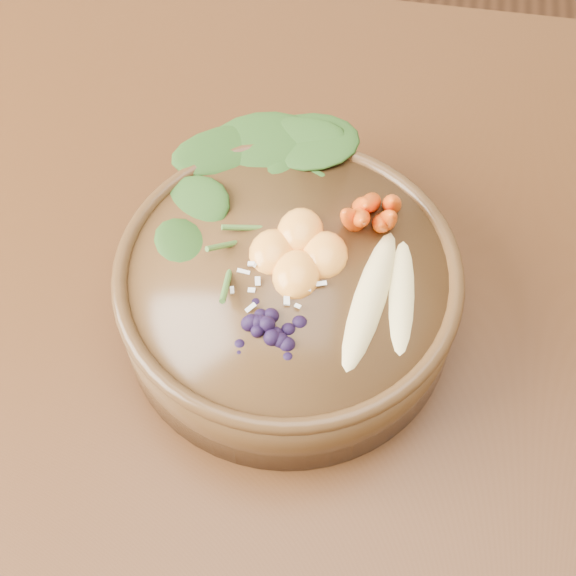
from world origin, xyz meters
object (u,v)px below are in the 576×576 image
(blueberry_pile, at_px, (262,315))
(dining_table, at_px, (535,421))
(carrot_cluster, at_px, (382,189))
(banana_halves, at_px, (387,288))
(mandarin_cluster, at_px, (298,242))
(kale_heap, at_px, (265,185))
(stoneware_bowl, at_px, (288,295))

(blueberry_pile, bearing_deg, dining_table, 9.44)
(carrot_cluster, bearing_deg, blueberry_pile, -109.55)
(blueberry_pile, bearing_deg, banana_halves, 25.88)
(mandarin_cluster, relative_size, blueberry_pile, 0.69)
(carrot_cluster, relative_size, banana_halves, 0.50)
(dining_table, bearing_deg, kale_heap, 162.97)
(carrot_cluster, height_order, blueberry_pile, carrot_cluster)
(stoneware_bowl, height_order, blueberry_pile, blueberry_pile)
(blueberry_pile, bearing_deg, mandarin_cluster, 78.13)
(stoneware_bowl, bearing_deg, dining_table, -3.84)
(stoneware_bowl, bearing_deg, blueberry_pile, -99.74)
(carrot_cluster, xyz_separation_m, mandarin_cluster, (-0.06, -0.04, -0.02))
(mandarin_cluster, bearing_deg, stoneware_bowl, -108.94)
(kale_heap, relative_size, carrot_cluster, 2.38)
(dining_table, distance_m, mandarin_cluster, 0.29)
(stoneware_bowl, xyz_separation_m, carrot_cluster, (0.06, 0.06, 0.07))
(dining_table, distance_m, blueberry_pile, 0.30)
(kale_heap, xyz_separation_m, mandarin_cluster, (0.03, -0.05, -0.01))
(banana_halves, height_order, blueberry_pile, blueberry_pile)
(kale_heap, bearing_deg, banana_halves, -36.15)
(stoneware_bowl, height_order, mandarin_cluster, mandarin_cluster)
(mandarin_cluster, height_order, blueberry_pile, blueberry_pile)
(mandarin_cluster, distance_m, blueberry_pile, 0.07)
(blueberry_pile, bearing_deg, kale_heap, 99.20)
(stoneware_bowl, bearing_deg, banana_halves, -9.86)
(stoneware_bowl, relative_size, carrot_cluster, 3.62)
(banana_halves, bearing_deg, carrot_cluster, 113.06)
(banana_halves, bearing_deg, mandarin_cluster, 170.25)
(kale_heap, relative_size, banana_halves, 1.20)
(carrot_cluster, bearing_deg, dining_table, -11.87)
(dining_table, height_order, carrot_cluster, carrot_cluster)
(kale_heap, xyz_separation_m, carrot_cluster, (0.09, -0.00, 0.02))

